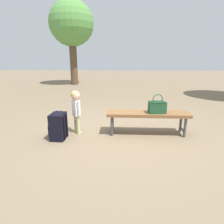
{
  "coord_description": "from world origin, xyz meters",
  "views": [
    {
      "loc": [
        0.09,
        3.62,
        1.47
      ],
      "look_at": [
        0.18,
        0.03,
        0.45
      ],
      "focal_mm": 30.49,
      "sensor_mm": 36.0,
      "label": 1
    }
  ],
  "objects_px": {
    "park_bench": "(148,115)",
    "tree_mid": "(72,24)",
    "backpack_large": "(58,125)",
    "handbag": "(157,107)",
    "child_standing": "(76,105)"
  },
  "relations": [
    {
      "from": "handbag",
      "to": "backpack_large",
      "type": "height_order",
      "value": "handbag"
    },
    {
      "from": "handbag",
      "to": "child_standing",
      "type": "bearing_deg",
      "value": -1.31
    },
    {
      "from": "park_bench",
      "to": "child_standing",
      "type": "distance_m",
      "value": 1.42
    },
    {
      "from": "child_standing",
      "to": "backpack_large",
      "type": "relative_size",
      "value": 1.54
    },
    {
      "from": "backpack_large",
      "to": "tree_mid",
      "type": "xyz_separation_m",
      "value": [
        1.34,
        -7.61,
        2.9
      ]
    },
    {
      "from": "backpack_large",
      "to": "tree_mid",
      "type": "bearing_deg",
      "value": -80.02
    },
    {
      "from": "child_standing",
      "to": "tree_mid",
      "type": "distance_m",
      "value": 7.95
    },
    {
      "from": "tree_mid",
      "to": "backpack_large",
      "type": "bearing_deg",
      "value": 99.98
    },
    {
      "from": "handbag",
      "to": "child_standing",
      "type": "distance_m",
      "value": 1.57
    },
    {
      "from": "park_bench",
      "to": "child_standing",
      "type": "height_order",
      "value": "child_standing"
    },
    {
      "from": "park_bench",
      "to": "handbag",
      "type": "height_order",
      "value": "handbag"
    },
    {
      "from": "handbag",
      "to": "backpack_large",
      "type": "distance_m",
      "value": 1.9
    },
    {
      "from": "park_bench",
      "to": "tree_mid",
      "type": "distance_m",
      "value": 8.4
    },
    {
      "from": "park_bench",
      "to": "tree_mid",
      "type": "xyz_separation_m",
      "value": [
        3.03,
        -7.31,
        2.79
      ]
    },
    {
      "from": "park_bench",
      "to": "child_standing",
      "type": "relative_size",
      "value": 1.85
    }
  ]
}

